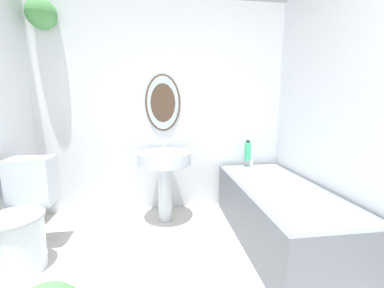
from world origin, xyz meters
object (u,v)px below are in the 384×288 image
at_px(shampoo_bottle, 248,151).
at_px(toilet, 22,222).
at_px(pedestal_sink, 164,167).
at_px(bathtub, 278,212).

bearing_deg(shampoo_bottle, toilet, -160.56).
distance_m(toilet, pedestal_sink, 1.28).
bearing_deg(bathtub, pedestal_sink, 152.98).
xyz_separation_m(bathtub, shampoo_bottle, (-0.05, 0.71, 0.44)).
distance_m(bathtub, shampoo_bottle, 0.83).
height_order(toilet, shampoo_bottle, shampoo_bottle).
bearing_deg(toilet, shampoo_bottle, 19.44).
xyz_separation_m(pedestal_sink, bathtub, (1.03, -0.53, -0.33)).
xyz_separation_m(toilet, pedestal_sink, (1.13, 0.56, 0.26)).
relative_size(bathtub, shampoo_bottle, 6.66).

